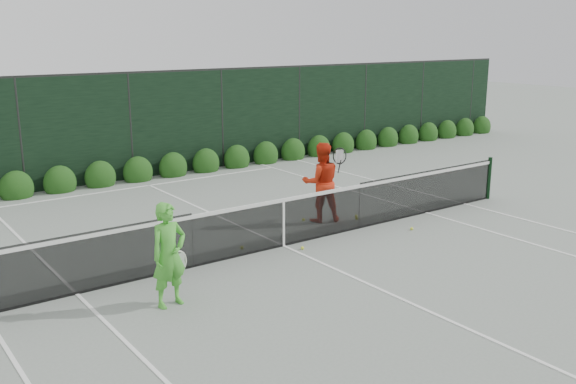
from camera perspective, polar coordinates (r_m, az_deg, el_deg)
ground at (r=12.76m, az=-0.39°, el=-4.83°), size 80.00×80.00×0.00m
tennis_net at (r=12.58m, az=-0.49°, el=-2.57°), size 12.90×0.10×1.07m
player_woman at (r=9.99m, az=-10.53°, el=-5.51°), size 0.68×0.47×1.64m
player_man at (r=14.23m, az=2.97°, el=0.87°), size 1.06×0.97×1.78m
court_lines at (r=12.76m, az=-0.39°, el=-4.81°), size 11.03×23.83×0.01m
windscreen_fence at (r=10.33m, az=8.37°, el=-0.76°), size 32.00×21.07×3.06m
hedge_row at (r=18.78m, az=-13.19°, el=1.69°), size 31.66×0.65×0.94m
tennis_balls at (r=13.77m, az=3.82°, el=-3.28°), size 3.68×1.97×0.07m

